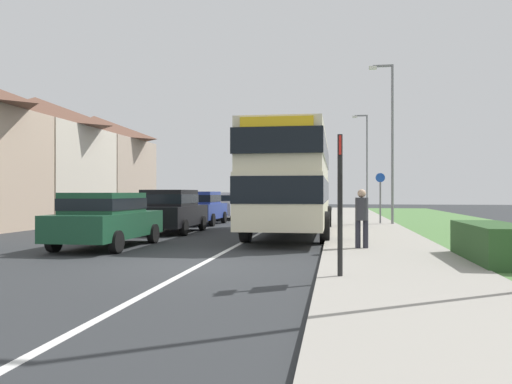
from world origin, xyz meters
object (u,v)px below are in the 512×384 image
(cycle_route_sign, at_px, (380,196))
(street_lamp_mid, at_px, (390,134))
(parked_car_blue, at_px, (201,206))
(parked_car_silver, at_px, (223,204))
(parked_car_dark_green, at_px, (106,217))
(parked_car_black, at_px, (171,209))
(street_lamp_near, at_px, (510,15))
(bus_stop_sign, at_px, (340,195))
(street_lamp_far, at_px, (366,157))
(pedestrian_at_stop, at_px, (362,216))
(double_decker_bus, at_px, (293,178))

(cycle_route_sign, relative_size, street_lamp_mid, 0.33)
(parked_car_blue, bearing_deg, parked_car_silver, 90.42)
(parked_car_dark_green, distance_m, street_lamp_mid, 14.57)
(parked_car_black, bearing_deg, street_lamp_near, -51.85)
(parked_car_silver, relative_size, bus_stop_sign, 1.69)
(street_lamp_far, bearing_deg, cycle_route_sign, -90.44)
(parked_car_blue, distance_m, bus_stop_sign, 16.87)
(parked_car_silver, xyz_separation_m, street_lamp_far, (8.83, 9.48, 3.37))
(pedestrian_at_stop, distance_m, bus_stop_sign, 4.74)
(parked_car_dark_green, height_order, street_lamp_far, street_lamp_far)
(street_lamp_near, height_order, street_lamp_mid, street_lamp_mid)
(parked_car_silver, relative_size, street_lamp_near, 0.61)
(pedestrian_at_stop, bearing_deg, cycle_route_sign, 82.77)
(parked_car_dark_green, distance_m, parked_car_blue, 10.75)
(pedestrian_at_stop, distance_m, street_lamp_near, 6.85)
(parked_car_blue, height_order, street_lamp_near, street_lamp_near)
(double_decker_bus, bearing_deg, street_lamp_far, 79.29)
(parked_car_black, height_order, cycle_route_sign, cycle_route_sign)
(parked_car_black, xyz_separation_m, street_lamp_far, (8.62, 19.71, 3.33))
(double_decker_bus, relative_size, parked_car_dark_green, 2.43)
(double_decker_bus, xyz_separation_m, pedestrian_at_stop, (2.26, -5.21, -1.17))
(parked_car_blue, relative_size, pedestrian_at_stop, 2.44)
(parked_car_blue, relative_size, bus_stop_sign, 1.57)
(double_decker_bus, relative_size, parked_car_black, 2.50)
(bus_stop_sign, relative_size, street_lamp_mid, 0.34)
(street_lamp_near, bearing_deg, pedestrian_at_stop, 107.76)
(double_decker_bus, bearing_deg, parked_car_silver, 115.31)
(cycle_route_sign, xyz_separation_m, street_lamp_far, (0.11, 14.02, 2.83))
(parked_car_silver, bearing_deg, pedestrian_at_stop, -65.28)
(parked_car_silver, relative_size, street_lamp_far, 0.59)
(double_decker_bus, xyz_separation_m, parked_car_black, (-4.82, 0.40, -1.22))
(parked_car_dark_green, distance_m, pedestrian_at_stop, 7.19)
(pedestrian_at_stop, relative_size, cycle_route_sign, 0.66)
(pedestrian_at_stop, relative_size, street_lamp_near, 0.23)
(bus_stop_sign, bearing_deg, pedestrian_at_stop, 82.61)
(double_decker_bus, relative_size, cycle_route_sign, 4.21)
(parked_car_blue, height_order, pedestrian_at_stop, pedestrian_at_stop)
(parked_car_dark_green, bearing_deg, street_lamp_mid, 50.27)
(parked_car_silver, xyz_separation_m, bus_stop_sign, (6.68, -20.49, 0.66))
(cycle_route_sign, bearing_deg, parked_car_silver, 152.53)
(parked_car_blue, bearing_deg, street_lamp_near, -61.26)
(parked_car_blue, distance_m, parked_car_silver, 5.00)
(parked_car_dark_green, relative_size, parked_car_blue, 1.07)
(bus_stop_sign, bearing_deg, parked_car_black, 122.25)
(street_lamp_mid, bearing_deg, parked_car_silver, 151.97)
(double_decker_bus, height_order, pedestrian_at_stop, double_decker_bus)
(street_lamp_far, bearing_deg, parked_car_black, -113.63)
(parked_car_black, distance_m, parked_car_blue, 5.23)
(cycle_route_sign, distance_m, street_lamp_near, 17.29)
(parked_car_black, relative_size, parked_car_silver, 0.97)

